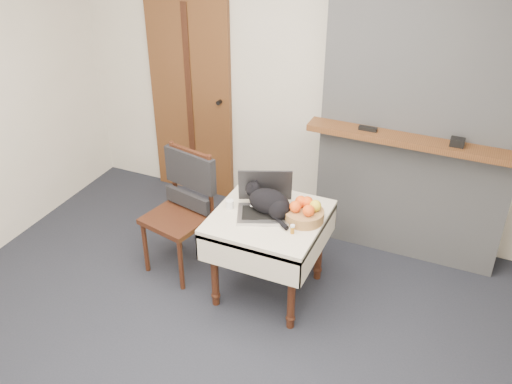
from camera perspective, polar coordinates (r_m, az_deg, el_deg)
ground at (r=4.00m, az=-4.63°, el=-16.57°), size 4.50×4.50×0.00m
room_shell at (r=3.33m, az=-2.13°, el=10.17°), size 4.52×4.01×2.61m
door at (r=5.38m, az=-6.54°, el=9.60°), size 0.82×0.10×2.00m
chimney at (r=4.52m, az=16.42°, el=8.31°), size 1.62×0.48×2.60m
side_table at (r=4.15m, az=1.30°, el=-3.62°), size 0.78×0.78×0.70m
laptop at (r=4.10m, az=0.90°, el=-1.02°), size 0.49×0.46×0.29m
cat at (r=4.05m, az=1.40°, el=-1.06°), size 0.42×0.30×0.22m
cream_jar at (r=4.15m, az=-2.63°, el=-1.24°), size 0.06×0.06×0.07m
pill_bottle at (r=3.89m, az=3.66°, el=-3.72°), size 0.03×0.03×0.07m
fruit_basket at (r=4.02m, az=4.88°, el=-2.02°), size 0.28×0.28×0.16m
desk_clutter at (r=4.04m, az=3.43°, el=-2.75°), size 0.12×0.06×0.01m
chair at (r=4.47m, az=-7.13°, el=-0.26°), size 0.54×0.53×1.01m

